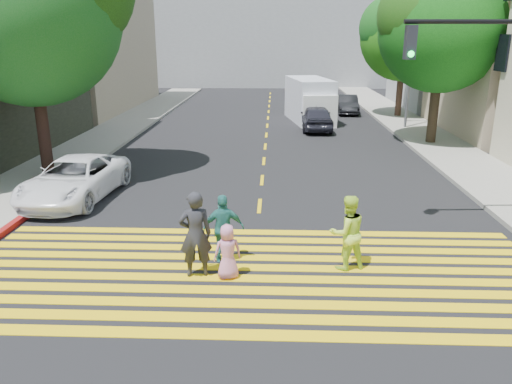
# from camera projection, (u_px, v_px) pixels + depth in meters

# --- Properties ---
(ground) EXTENTS (120.00, 120.00, 0.00)m
(ground) POSITION_uv_depth(u_px,v_px,m) (250.00, 301.00, 10.14)
(ground) COLOR black
(sidewalk_left) EXTENTS (3.00, 40.00, 0.15)m
(sidewalk_left) POSITION_uv_depth(u_px,v_px,m) (133.00, 121.00, 31.41)
(sidewalk_left) COLOR gray
(sidewalk_left) RESTS_ON ground
(sidewalk_right) EXTENTS (3.00, 60.00, 0.15)m
(sidewalk_right) POSITION_uv_depth(u_px,v_px,m) (441.00, 146.00, 24.12)
(sidewalk_right) COLOR gray
(sidewalk_right) RESTS_ON ground
(curb_red) EXTENTS (0.20, 8.00, 0.16)m
(curb_red) POSITION_uv_depth(u_px,v_px,m) (46.00, 201.00, 16.09)
(curb_red) COLOR maroon
(curb_red) RESTS_ON ground
(crosswalk) EXTENTS (13.40, 5.30, 0.01)m
(crosswalk) POSITION_uv_depth(u_px,v_px,m) (253.00, 273.00, 11.36)
(crosswalk) COLOR yellow
(crosswalk) RESTS_ON ground
(lane_line) EXTENTS (0.12, 34.40, 0.01)m
(lane_line) POSITION_uv_depth(u_px,v_px,m) (268.00, 122.00, 31.60)
(lane_line) COLOR yellow
(lane_line) RESTS_ON ground
(building_left_tan) EXTENTS (12.00, 16.00, 10.00)m
(building_left_tan) POSITION_uv_depth(u_px,v_px,m) (48.00, 39.00, 35.94)
(building_left_tan) COLOR tan
(building_left_tan) RESTS_ON ground
(building_right_grey) EXTENTS (10.00, 10.00, 10.00)m
(building_right_grey) POSITION_uv_depth(u_px,v_px,m) (473.00, 39.00, 36.73)
(building_right_grey) COLOR gray
(building_right_grey) RESTS_ON ground
(backdrop_block) EXTENTS (30.00, 8.00, 12.00)m
(backdrop_block) POSITION_uv_depth(u_px,v_px,m) (272.00, 29.00, 54.15)
(backdrop_block) COLOR gray
(backdrop_block) RESTS_ON ground
(tree_left) EXTENTS (7.14, 6.54, 9.30)m
(tree_left) POSITION_uv_depth(u_px,v_px,m) (30.00, 3.00, 17.34)
(tree_left) COLOR black
(tree_left) RESTS_ON ground
(tree_right_near) EXTENTS (6.59, 6.06, 8.61)m
(tree_right_near) POSITION_uv_depth(u_px,v_px,m) (444.00, 22.00, 23.18)
(tree_right_near) COLOR black
(tree_right_near) RESTS_ON ground
(tree_right_far) EXTENTS (6.28, 5.81, 8.07)m
(tree_right_far) POSITION_uv_depth(u_px,v_px,m) (406.00, 32.00, 31.63)
(tree_right_far) COLOR #3C291A
(tree_right_far) RESTS_ON ground
(pedestrian_man) EXTENTS (0.81, 0.63, 1.98)m
(pedestrian_man) POSITION_uv_depth(u_px,v_px,m) (195.00, 234.00, 10.97)
(pedestrian_man) COLOR #26272D
(pedestrian_man) RESTS_ON ground
(pedestrian_woman) EXTENTS (1.02, 0.90, 1.77)m
(pedestrian_woman) POSITION_uv_depth(u_px,v_px,m) (347.00, 233.00, 11.35)
(pedestrian_woman) COLOR #CAF644
(pedestrian_woman) RESTS_ON ground
(pedestrian_child) EXTENTS (0.71, 0.57, 1.26)m
(pedestrian_child) POSITION_uv_depth(u_px,v_px,m) (228.00, 252.00, 10.96)
(pedestrian_child) COLOR #CA7AA5
(pedestrian_child) RESTS_ON ground
(pedestrian_extra) EXTENTS (1.02, 0.57, 1.65)m
(pedestrian_extra) POSITION_uv_depth(u_px,v_px,m) (224.00, 229.00, 11.75)
(pedestrian_extra) COLOR teal
(pedestrian_extra) RESTS_ON ground
(white_sedan) EXTENTS (2.66, 5.08, 1.36)m
(white_sedan) POSITION_uv_depth(u_px,v_px,m) (75.00, 179.00, 16.37)
(white_sedan) COLOR white
(white_sedan) RESTS_ON ground
(dark_car_near) EXTENTS (1.79, 4.26, 1.44)m
(dark_car_near) POSITION_uv_depth(u_px,v_px,m) (316.00, 118.00, 28.57)
(dark_car_near) COLOR #21212B
(dark_car_near) RESTS_ON ground
(silver_car) EXTENTS (2.61, 4.96, 1.37)m
(silver_car) POSITION_uv_depth(u_px,v_px,m) (319.00, 100.00, 36.99)
(silver_car) COLOR #9698A3
(silver_car) RESTS_ON ground
(dark_car_parked) EXTENTS (1.51, 3.89, 1.26)m
(dark_car_parked) POSITION_uv_depth(u_px,v_px,m) (347.00, 104.00, 34.86)
(dark_car_parked) COLOR black
(dark_car_parked) RESTS_ON ground
(white_van) EXTENTS (2.99, 5.91, 2.66)m
(white_van) POSITION_uv_depth(u_px,v_px,m) (310.00, 102.00, 31.31)
(white_van) COLOR silver
(white_van) RESTS_ON ground
(traffic_signal) EXTENTS (4.02, 0.53, 5.90)m
(traffic_signal) POSITION_uv_depth(u_px,v_px,m) (508.00, 91.00, 12.81)
(traffic_signal) COLOR black
(traffic_signal) RESTS_ON ground
(street_lamp) EXTENTS (1.87, 0.44, 8.26)m
(street_lamp) POSITION_uv_depth(u_px,v_px,m) (409.00, 44.00, 27.53)
(street_lamp) COLOR gray
(street_lamp) RESTS_ON ground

